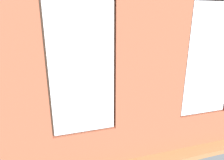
# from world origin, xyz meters

# --- Properties ---
(ground_plane) EXTENTS (6.85, 5.57, 0.10)m
(ground_plane) POSITION_xyz_m (0.00, 0.00, -0.05)
(ground_plane) COLOR #99663D
(brick_wall_with_windows) EXTENTS (6.25, 0.30, 3.06)m
(brick_wall_with_windows) POSITION_xyz_m (0.00, 2.40, 1.46)
(brick_wall_with_windows) COLOR #9E5138
(brick_wall_with_windows) RESTS_ON ground_plane
(couch_by_window) EXTENTS (1.97, 0.87, 0.80)m
(couch_by_window) POSITION_xyz_m (0.27, 1.75, 0.33)
(couch_by_window) COLOR black
(couch_by_window) RESTS_ON ground_plane
(couch_left) EXTENTS (0.97, 1.91, 0.80)m
(couch_left) POSITION_xyz_m (-2.43, 0.55, 0.33)
(couch_left) COLOR black
(couch_left) RESTS_ON ground_plane
(coffee_table) EXTENTS (1.37, 0.71, 0.41)m
(coffee_table) POSITION_xyz_m (0.42, 0.08, 0.36)
(coffee_table) COLOR #A87547
(coffee_table) RESTS_ON ground_plane
(cup_ceramic) EXTENTS (0.09, 0.09, 0.10)m
(cup_ceramic) POSITION_xyz_m (0.05, -0.05, 0.46)
(cup_ceramic) COLOR #33567F
(cup_ceramic) RESTS_ON coffee_table
(candle_jar) EXTENTS (0.08, 0.08, 0.11)m
(candle_jar) POSITION_xyz_m (0.42, 0.08, 0.47)
(candle_jar) COLOR #B7333D
(candle_jar) RESTS_ON coffee_table
(table_plant_small) EXTENTS (0.15, 0.15, 0.25)m
(table_plant_small) POSITION_xyz_m (0.59, -0.01, 0.54)
(table_plant_small) COLOR #47423D
(table_plant_small) RESTS_ON coffee_table
(remote_gray) EXTENTS (0.12, 0.17, 0.02)m
(remote_gray) POSITION_xyz_m (0.83, 0.18, 0.42)
(remote_gray) COLOR #59595B
(remote_gray) RESTS_ON coffee_table
(remote_black) EXTENTS (0.17, 0.14, 0.02)m
(remote_black) POSITION_xyz_m (0.32, 0.18, 0.42)
(remote_black) COLOR black
(remote_black) RESTS_ON coffee_table
(media_console) EXTENTS (1.25, 0.42, 0.55)m
(media_console) POSITION_xyz_m (2.78, -0.56, 0.27)
(media_console) COLOR black
(media_console) RESTS_ON ground_plane
(tv_flatscreen) EXTENTS (1.20, 0.20, 0.81)m
(tv_flatscreen) POSITION_xyz_m (2.78, -0.57, 0.95)
(tv_flatscreen) COLOR black
(tv_flatscreen) RESTS_ON media_console
(potted_plant_near_tv) EXTENTS (0.68, 0.68, 1.08)m
(potted_plant_near_tv) POSITION_xyz_m (2.23, 0.51, 0.71)
(potted_plant_near_tv) COLOR brown
(potted_plant_near_tv) RESTS_ON ground_plane
(potted_plant_foreground_right) EXTENTS (1.25, 1.12, 1.31)m
(potted_plant_foreground_right) POSITION_xyz_m (2.48, -1.74, 0.71)
(potted_plant_foreground_right) COLOR #47423D
(potted_plant_foreground_right) RESTS_ON ground_plane
(potted_plant_mid_room_small) EXTENTS (0.38, 0.38, 0.59)m
(potted_plant_mid_room_small) POSITION_xyz_m (-0.89, -0.81, 0.39)
(potted_plant_mid_room_small) COLOR gray
(potted_plant_mid_room_small) RESTS_ON ground_plane
(potted_plant_by_left_couch) EXTENTS (0.32, 0.32, 0.60)m
(potted_plant_by_left_couch) POSITION_xyz_m (-2.03, -0.84, 0.39)
(potted_plant_by_left_couch) COLOR beige
(potted_plant_by_left_couch) RESTS_ON ground_plane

